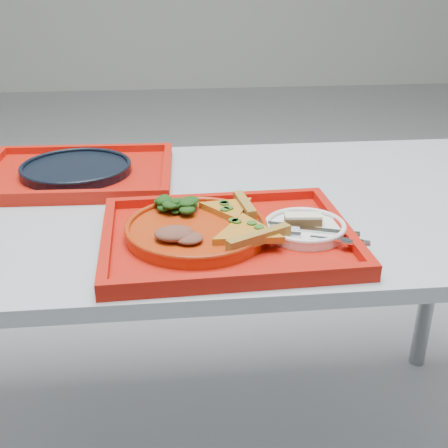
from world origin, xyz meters
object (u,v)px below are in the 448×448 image
(tray_far, at_px, (77,175))
(dinner_plate, at_px, (197,231))
(tray_main, at_px, (227,240))
(navy_plate, at_px, (76,170))
(dessert_bar, at_px, (303,219))

(tray_far, relative_size, dinner_plate, 1.73)
(tray_main, bearing_deg, navy_plate, 128.12)
(tray_main, distance_m, navy_plate, 0.50)
(tray_main, bearing_deg, tray_far, 128.12)
(navy_plate, height_order, dessert_bar, dessert_bar)
(navy_plate, bearing_deg, tray_far, 90.00)
(dinner_plate, relative_size, navy_plate, 1.00)
(tray_main, relative_size, navy_plate, 1.73)
(tray_far, bearing_deg, dinner_plate, -52.43)
(dinner_plate, relative_size, dessert_bar, 3.70)
(dinner_plate, bearing_deg, tray_far, 125.51)
(tray_far, height_order, dinner_plate, dinner_plate)
(tray_main, height_order, tray_far, same)
(tray_main, height_order, dinner_plate, dinner_plate)
(dinner_plate, bearing_deg, navy_plate, 125.51)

